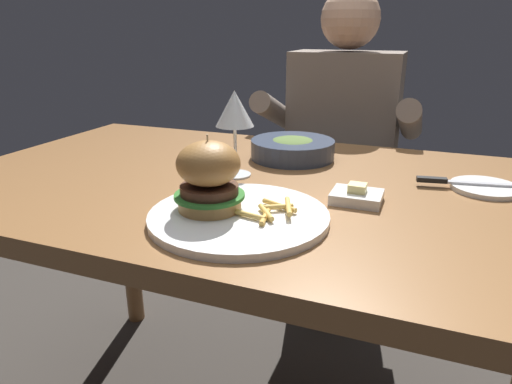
# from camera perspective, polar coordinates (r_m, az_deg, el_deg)

# --- Properties ---
(dining_table) EXTENTS (1.42, 0.81, 0.74)m
(dining_table) POSITION_cam_1_polar(r_m,az_deg,el_deg) (1.01, 1.05, -3.35)
(dining_table) COLOR brown
(dining_table) RESTS_ON ground
(main_plate) EXTENTS (0.31, 0.31, 0.01)m
(main_plate) POSITION_cam_1_polar(r_m,az_deg,el_deg) (0.79, -2.16, -3.05)
(main_plate) COLOR white
(main_plate) RESTS_ON dining_table
(burger_sandwich) EXTENTS (0.12, 0.12, 0.13)m
(burger_sandwich) POSITION_cam_1_polar(r_m,az_deg,el_deg) (0.78, -5.92, 2.02)
(burger_sandwich) COLOR #B78447
(burger_sandwich) RESTS_ON main_plate
(fries_pile) EXTENTS (0.10, 0.11, 0.02)m
(fries_pile) POSITION_cam_1_polar(r_m,az_deg,el_deg) (0.77, 2.04, -2.29)
(fries_pile) COLOR gold
(fries_pile) RESTS_ON main_plate
(wine_glass) EXTENTS (0.08, 0.08, 0.19)m
(wine_glass) POSITION_cam_1_polar(r_m,az_deg,el_deg) (0.99, -2.69, 10.06)
(wine_glass) COLOR silver
(wine_glass) RESTS_ON dining_table
(bread_plate) EXTENTS (0.14, 0.14, 0.01)m
(bread_plate) POSITION_cam_1_polar(r_m,az_deg,el_deg) (1.04, 26.74, 0.50)
(bread_plate) COLOR white
(bread_plate) RESTS_ON dining_table
(table_knife) EXTENTS (0.21, 0.05, 0.01)m
(table_knife) POSITION_cam_1_polar(r_m,az_deg,el_deg) (1.03, 24.13, 1.15)
(table_knife) COLOR silver
(table_knife) RESTS_ON bread_plate
(butter_dish) EXTENTS (0.09, 0.08, 0.04)m
(butter_dish) POSITION_cam_1_polar(r_m,az_deg,el_deg) (0.89, 12.48, -0.49)
(butter_dish) COLOR white
(butter_dish) RESTS_ON dining_table
(soup_bowl) EXTENTS (0.21, 0.21, 0.05)m
(soup_bowl) POSITION_cam_1_polar(r_m,az_deg,el_deg) (1.16, 4.42, 5.50)
(soup_bowl) COLOR #2D384C
(soup_bowl) RESTS_ON dining_table
(diner_person) EXTENTS (0.51, 0.36, 1.18)m
(diner_person) POSITION_cam_1_polar(r_m,az_deg,el_deg) (1.66, 10.49, 2.33)
(diner_person) COLOR #282833
(diner_person) RESTS_ON ground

